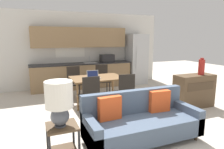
{
  "coord_description": "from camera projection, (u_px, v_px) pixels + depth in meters",
  "views": [
    {
      "loc": [
        -1.73,
        -2.66,
        1.77
      ],
      "look_at": [
        -0.0,
        1.5,
        0.95
      ],
      "focal_mm": 32.0,
      "sensor_mm": 36.0,
      "label": 1
    }
  ],
  "objects": [
    {
      "name": "dining_chair_far_right",
      "position": [
        103.0,
        78.0,
        6.37
      ],
      "size": [
        0.46,
        0.46,
        0.94
      ],
      "rotation": [
        0.0,
        0.0,
        -0.1
      ],
      "color": "black",
      "rests_on": "ground_plane"
    },
    {
      "name": "laptop",
      "position": [
        93.0,
        76.0,
        5.3
      ],
      "size": [
        0.33,
        0.26,
        0.2
      ],
      "rotation": [
        0.0,
        0.0,
        -0.03
      ],
      "color": "#B7BABC",
      "rests_on": "dining_table"
    },
    {
      "name": "dining_chair_near_right",
      "position": [
        125.0,
        91.0,
        4.85
      ],
      "size": [
        0.47,
        0.47,
        0.94
      ],
      "rotation": [
        0.0,
        0.0,
        3.02
      ],
      "color": "black",
      "rests_on": "ground_plane"
    },
    {
      "name": "wall_back",
      "position": [
        80.0,
        50.0,
        7.35
      ],
      "size": [
        6.4,
        0.07,
        2.7
      ],
      "color": "silver",
      "rests_on": "ground_plane"
    },
    {
      "name": "dining_chair_near_left",
      "position": [
        90.0,
        94.0,
        4.56
      ],
      "size": [
        0.43,
        0.43,
        0.94
      ],
      "rotation": [
        0.0,
        0.0,
        3.18
      ],
      "color": "black",
      "rests_on": "ground_plane"
    },
    {
      "name": "ground_plane",
      "position": [
        146.0,
        144.0,
        3.39
      ],
      "size": [
        20.0,
        20.0,
        0.0
      ],
      "primitive_type": "plane",
      "color": "beige"
    },
    {
      "name": "dining_chair_far_left",
      "position": [
        75.0,
        81.0,
        6.0
      ],
      "size": [
        0.45,
        0.45,
        0.94
      ],
      "rotation": [
        0.0,
        0.0,
        0.07
      ],
      "color": "black",
      "rests_on": "ground_plane"
    },
    {
      "name": "refrigerator",
      "position": [
        136.0,
        59.0,
        7.89
      ],
      "size": [
        0.69,
        0.72,
        1.93
      ],
      "color": "#B7BABC",
      "rests_on": "ground_plane"
    },
    {
      "name": "credenza",
      "position": [
        194.0,
        91.0,
        5.17
      ],
      "size": [
        1.06,
        0.44,
        0.85
      ],
      "color": "brown",
      "rests_on": "ground_plane"
    },
    {
      "name": "vase",
      "position": [
        201.0,
        67.0,
        5.08
      ],
      "size": [
        0.15,
        0.15,
        0.43
      ],
      "color": "maroon",
      "rests_on": "credenza"
    },
    {
      "name": "kitchen_counter",
      "position": [
        82.0,
        64.0,
        7.18
      ],
      "size": [
        3.57,
        0.65,
        2.15
      ],
      "color": "#8E704C",
      "rests_on": "ground_plane"
    },
    {
      "name": "couch",
      "position": [
        140.0,
        121.0,
        3.5
      ],
      "size": [
        1.99,
        0.8,
        0.84
      ],
      "color": "#3D2D1E",
      "rests_on": "ground_plane"
    },
    {
      "name": "dining_table",
      "position": [
        97.0,
        80.0,
        5.42
      ],
      "size": [
        1.39,
        0.93,
        0.73
      ],
      "color": "brown",
      "rests_on": "ground_plane"
    },
    {
      "name": "side_table",
      "position": [
        62.0,
        136.0,
        2.93
      ],
      "size": [
        0.44,
        0.44,
        0.52
      ],
      "color": "brown",
      "rests_on": "ground_plane"
    },
    {
      "name": "table_lamp",
      "position": [
        59.0,
        100.0,
        2.8
      ],
      "size": [
        0.39,
        0.39,
        0.66
      ],
      "color": "#4C515B",
      "rests_on": "side_table"
    }
  ]
}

